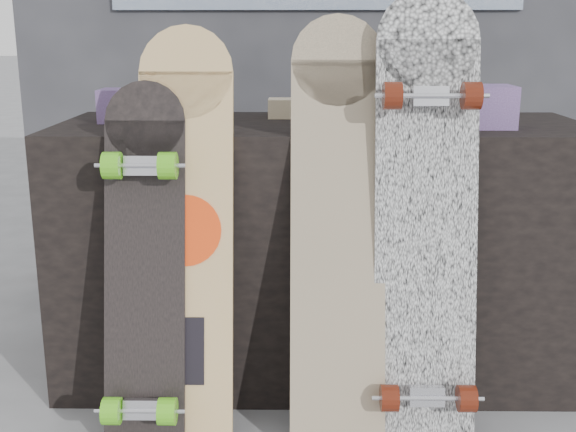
{
  "coord_description": "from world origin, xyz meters",
  "views": [
    {
      "loc": [
        -0.08,
        -1.69,
        1.07
      ],
      "look_at": [
        -0.1,
        0.2,
        0.58
      ],
      "focal_mm": 45.0,
      "sensor_mm": 36.0,
      "label": 1
    }
  ],
  "objects_px": {
    "longboard_geisha": "(186,224)",
    "longboard_celtic": "(338,218)",
    "skateboard_dark": "(144,262)",
    "longboard_cascadia": "(427,212)",
    "vendor_table": "(321,249)"
  },
  "relations": [
    {
      "from": "longboard_celtic",
      "to": "vendor_table",
      "type": "bearing_deg",
      "value": 95.08
    },
    {
      "from": "longboard_geisha",
      "to": "longboard_cascadia",
      "type": "bearing_deg",
      "value": -1.1
    },
    {
      "from": "longboard_geisha",
      "to": "longboard_cascadia",
      "type": "relative_size",
      "value": 0.92
    },
    {
      "from": "longboard_geisha",
      "to": "longboard_cascadia",
      "type": "distance_m",
      "value": 0.63
    },
    {
      "from": "longboard_geisha",
      "to": "skateboard_dark",
      "type": "relative_size",
      "value": 1.15
    },
    {
      "from": "vendor_table",
      "to": "skateboard_dark",
      "type": "bearing_deg",
      "value": -139.5
    },
    {
      "from": "longboard_cascadia",
      "to": "skateboard_dark",
      "type": "bearing_deg",
      "value": -177.29
    },
    {
      "from": "longboard_cascadia",
      "to": "longboard_celtic",
      "type": "bearing_deg",
      "value": 175.24
    },
    {
      "from": "vendor_table",
      "to": "longboard_celtic",
      "type": "bearing_deg",
      "value": -84.92
    },
    {
      "from": "longboard_cascadia",
      "to": "skateboard_dark",
      "type": "height_order",
      "value": "longboard_cascadia"
    },
    {
      "from": "longboard_celtic",
      "to": "skateboard_dark",
      "type": "bearing_deg",
      "value": -173.92
    },
    {
      "from": "skateboard_dark",
      "to": "longboard_cascadia",
      "type": "bearing_deg",
      "value": 2.71
    },
    {
      "from": "longboard_geisha",
      "to": "longboard_celtic",
      "type": "xyz_separation_m",
      "value": [
        0.4,
        0.01,
        0.02
      ]
    },
    {
      "from": "longboard_celtic",
      "to": "skateboard_dark",
      "type": "height_order",
      "value": "longboard_celtic"
    },
    {
      "from": "longboard_celtic",
      "to": "skateboard_dark",
      "type": "relative_size",
      "value": 1.18
    }
  ]
}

